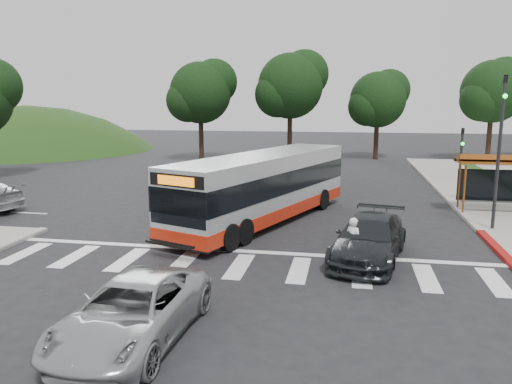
% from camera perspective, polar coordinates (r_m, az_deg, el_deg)
% --- Properties ---
extents(ground, '(140.00, 140.00, 0.00)m').
position_cam_1_polar(ground, '(21.58, 0.95, -4.28)').
color(ground, black).
rests_on(ground, ground).
extents(sidewalk_east, '(4.00, 40.00, 0.12)m').
position_cam_1_polar(sidewalk_east, '(30.05, 24.87, -0.95)').
color(sidewalk_east, gray).
rests_on(sidewalk_east, ground).
extents(curb_east, '(0.30, 40.00, 0.15)m').
position_cam_1_polar(curb_east, '(29.61, 21.12, -0.81)').
color(curb_east, '#9E9991').
rests_on(curb_east, ground).
extents(curb_east_red, '(0.32, 6.00, 0.15)m').
position_cam_1_polar(curb_east_red, '(20.13, 26.22, -6.23)').
color(curb_east_red, maroon).
rests_on(curb_east_red, ground).
extents(hillside_nw, '(44.00, 44.00, 10.00)m').
position_cam_1_polar(hillside_nw, '(62.03, -24.46, 4.38)').
color(hillside_nw, '#1E3A12').
rests_on(hillside_nw, ground).
extents(crosswalk_ladder, '(18.00, 2.60, 0.01)m').
position_cam_1_polar(crosswalk_ladder, '(16.88, -1.91, -8.48)').
color(crosswalk_ladder, silver).
rests_on(crosswalk_ladder, ground).
extents(bus_shelter, '(4.20, 1.60, 2.86)m').
position_cam_1_polar(bus_shelter, '(26.90, 26.31, 2.66)').
color(bus_shelter, brown).
rests_on(bus_shelter, sidewalk_east).
extents(traffic_signal_ne_tall, '(0.18, 0.37, 6.50)m').
position_cam_1_polar(traffic_signal_ne_tall, '(22.97, 26.12, 5.37)').
color(traffic_signal_ne_tall, black).
rests_on(traffic_signal_ne_tall, ground).
extents(traffic_signal_ne_short, '(0.18, 0.37, 4.00)m').
position_cam_1_polar(traffic_signal_ne_short, '(29.87, 22.39, 3.86)').
color(traffic_signal_ne_short, black).
rests_on(traffic_signal_ne_short, ground).
extents(tree_ne_a, '(6.16, 5.74, 9.30)m').
position_cam_1_polar(tree_ne_a, '(50.27, 25.52, 10.44)').
color(tree_ne_a, black).
rests_on(tree_ne_a, parking_lot).
extents(tree_north_a, '(6.60, 6.15, 10.17)m').
position_cam_1_polar(tree_north_a, '(46.99, 4.05, 12.12)').
color(tree_north_a, black).
rests_on(tree_north_a, ground).
extents(tree_north_b, '(5.72, 5.33, 8.43)m').
position_cam_1_polar(tree_north_b, '(48.72, 13.84, 10.30)').
color(tree_north_b, black).
rests_on(tree_north_b, ground).
extents(tree_north_c, '(6.16, 5.74, 9.30)m').
position_cam_1_polar(tree_north_c, '(46.63, -6.27, 11.32)').
color(tree_north_c, black).
rests_on(tree_north_c, ground).
extents(transit_bus, '(6.68, 12.17, 3.11)m').
position_cam_1_polar(transit_bus, '(22.57, 0.88, 0.41)').
color(transit_bus, '#AEB0B3').
rests_on(transit_bus, ground).
extents(pedestrian, '(0.72, 0.67, 1.65)m').
position_cam_1_polar(pedestrian, '(17.07, 11.05, -5.58)').
color(pedestrian, white).
rests_on(pedestrian, ground).
extents(dark_sedan, '(3.15, 5.55, 1.52)m').
position_cam_1_polar(dark_sedan, '(17.78, 12.81, -5.22)').
color(dark_sedan, '#212427').
rests_on(dark_sedan, ground).
extents(silver_suv_south, '(2.59, 5.22, 1.42)m').
position_cam_1_polar(silver_suv_south, '(12.06, -13.93, -13.12)').
color(silver_suv_south, '#A6A9AB').
rests_on(silver_suv_south, ground).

